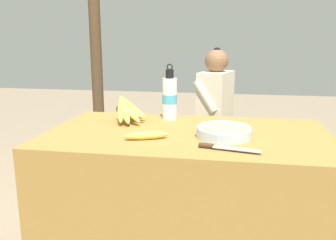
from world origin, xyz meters
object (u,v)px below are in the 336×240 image
object	(u,v)px
banana_bunch_ripe	(127,109)
knife	(220,147)
loose_banana_front	(146,135)
wooden_bench	(221,143)
support_post_near	(94,12)
serving_bowl	(224,131)
water_bottle	(170,98)
banana_bunch_green	(275,131)
seated_vendor	(210,108)

from	to	relation	value
banana_bunch_ripe	knife	distance (m)	0.61
loose_banana_front	wooden_bench	size ratio (longest dim) A/B	0.13
support_post_near	loose_banana_front	bearing A→B (deg)	-63.72
loose_banana_front	wooden_bench	distance (m)	1.51
serving_bowl	water_bottle	size ratio (longest dim) A/B	0.82
banana_bunch_green	knife	bearing A→B (deg)	-104.34
seated_vendor	support_post_near	world-z (taller)	support_post_near
wooden_bench	support_post_near	distance (m)	1.66
serving_bowl	support_post_near	xyz separation A→B (m)	(-1.23, 1.77, 0.60)
loose_banana_front	knife	size ratio (longest dim) A/B	0.80
seated_vendor	serving_bowl	bearing A→B (deg)	111.19
loose_banana_front	seated_vendor	size ratio (longest dim) A/B	0.17
knife	wooden_bench	world-z (taller)	knife
banana_bunch_ripe	loose_banana_front	size ratio (longest dim) A/B	1.55
water_bottle	wooden_bench	size ratio (longest dim) A/B	0.21
banana_bunch_ripe	wooden_bench	world-z (taller)	banana_bunch_ripe
banana_bunch_green	loose_banana_front	bearing A→B (deg)	-115.84
serving_bowl	loose_banana_front	distance (m)	0.32
seated_vendor	banana_bunch_green	world-z (taller)	seated_vendor
water_bottle	banana_bunch_ripe	bearing A→B (deg)	-154.75
wooden_bench	banana_bunch_ripe	bearing A→B (deg)	-111.48
banana_bunch_green	wooden_bench	bearing A→B (deg)	179.85
water_bottle	seated_vendor	xyz separation A→B (m)	(0.15, 1.01, -0.25)
serving_bowl	loose_banana_front	bearing A→B (deg)	-164.05
serving_bowl	seated_vendor	distance (m)	1.33
knife	wooden_bench	distance (m)	1.57
support_post_near	wooden_bench	bearing A→B (deg)	-20.10
water_bottle	knife	size ratio (longest dim) A/B	1.22
seated_vendor	water_bottle	bearing A→B (deg)	97.07
banana_bunch_ripe	loose_banana_front	world-z (taller)	banana_bunch_ripe
water_bottle	support_post_near	distance (m)	1.83
serving_bowl	water_bottle	bearing A→B (deg)	133.14
knife	support_post_near	world-z (taller)	support_post_near
banana_bunch_ripe	serving_bowl	xyz separation A→B (m)	(0.48, -0.21, -0.04)
serving_bowl	banana_bunch_ripe	bearing A→B (deg)	156.47
loose_banana_front	wooden_bench	xyz separation A→B (m)	(0.28, 1.42, -0.44)
loose_banana_front	seated_vendor	world-z (taller)	seated_vendor
serving_bowl	support_post_near	world-z (taller)	support_post_near
knife	wooden_bench	size ratio (longest dim) A/B	0.17
banana_bunch_ripe	banana_bunch_green	distance (m)	1.46
loose_banana_front	seated_vendor	distance (m)	1.42
water_bottle	knife	bearing A→B (deg)	-60.23
knife	seated_vendor	size ratio (longest dim) A/B	0.21
serving_bowl	knife	distance (m)	0.18
serving_bowl	loose_banana_front	world-z (taller)	serving_bowl
seated_vendor	wooden_bench	bearing A→B (deg)	-152.31
serving_bowl	wooden_bench	world-z (taller)	serving_bowl
knife	seated_vendor	xyz separation A→B (m)	(-0.12, 1.49, -0.14)
wooden_bench	banana_bunch_green	size ratio (longest dim) A/B	5.12
knife	banana_bunch_green	xyz separation A→B (m)	(0.39, 1.51, -0.31)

